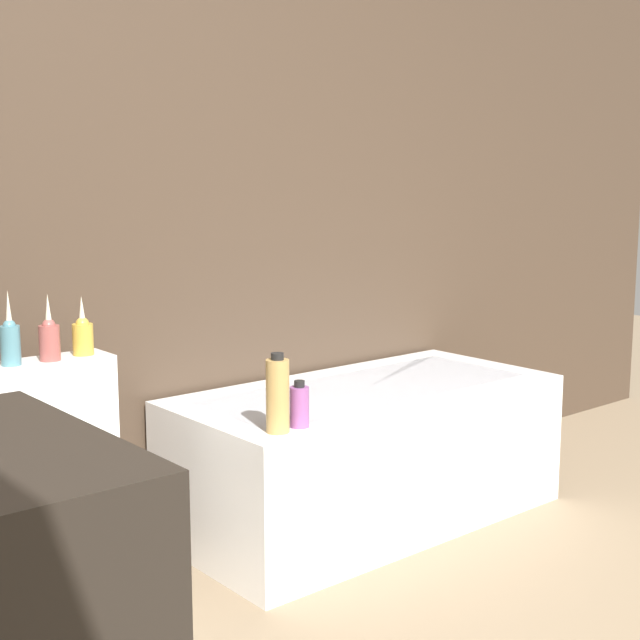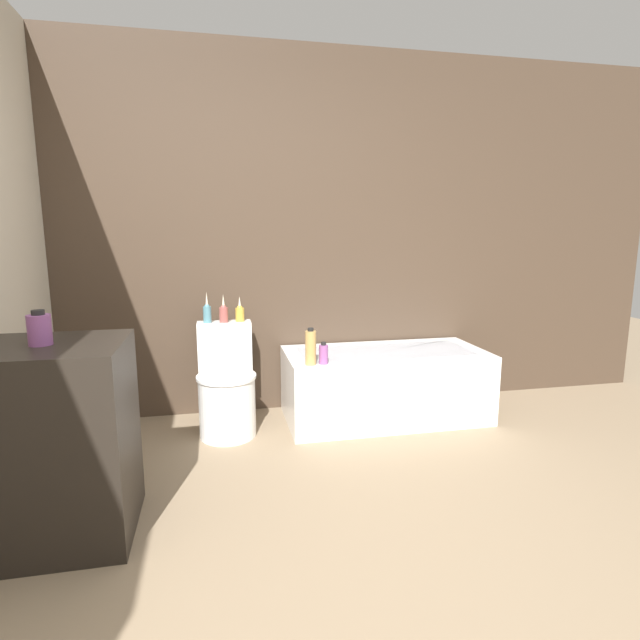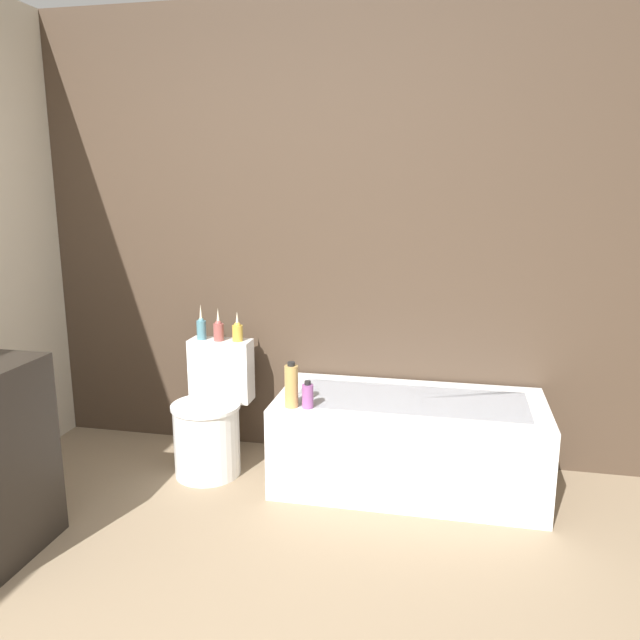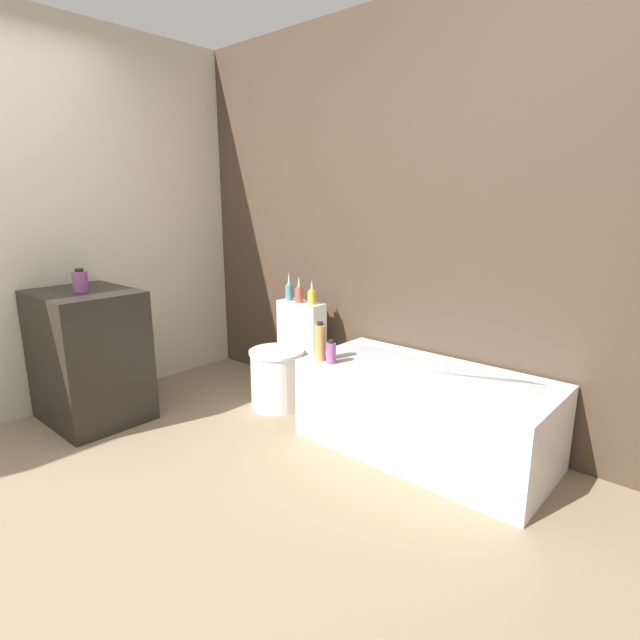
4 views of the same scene
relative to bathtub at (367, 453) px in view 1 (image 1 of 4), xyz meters
The scene contains 8 objects.
wall_back_tiled 1.40m from the bathtub, 155.57° to the left, with size 6.40×0.06×2.60m.
bathtub is the anchor object (origin of this frame).
toilet 1.11m from the bathtub, behind, with size 0.38×0.52×0.72m.
vase_gold 1.34m from the bathtub, behind, with size 0.05×0.05×0.21m.
vase_silver 1.24m from the bathtub, behind, with size 0.06×0.06×0.19m.
vase_bronze 1.14m from the bathtub, behind, with size 0.06×0.06×0.17m.
shampoo_bottle_tall 0.72m from the bathtub, 157.59° to the right, with size 0.07×0.07×0.24m.
shampoo_bottle_short 0.63m from the bathtub, 154.57° to the right, with size 0.06×0.06×0.14m.
Camera 1 is at (-1.28, -0.42, 1.23)m, focal length 50.00 mm.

